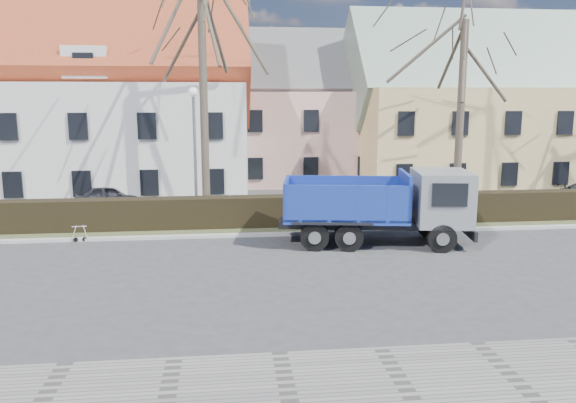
{
  "coord_description": "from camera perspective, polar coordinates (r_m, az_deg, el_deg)",
  "views": [
    {
      "loc": [
        -1.06,
        -17.24,
        5.48
      ],
      "look_at": [
        1.24,
        3.46,
        1.6
      ],
      "focal_mm": 35.0,
      "sensor_mm": 36.0,
      "label": 1
    }
  ],
  "objects": [
    {
      "name": "dump_truck",
      "position": [
        21.28,
        8.32,
        -0.48
      ],
      "size": [
        7.56,
        3.77,
        2.89
      ],
      "primitive_type": null,
      "rotation": [
        0.0,
        0.0,
        -0.15
      ],
      "color": "navy",
      "rests_on": "ground"
    },
    {
      "name": "grass_strip",
      "position": [
        24.08,
        -3.65,
        -2.5
      ],
      "size": [
        80.0,
        3.0,
        0.1
      ],
      "primitive_type": "cube",
      "color": "#464D2B",
      "rests_on": "ground"
    },
    {
      "name": "ground",
      "position": [
        18.12,
        -2.7,
        -7.06
      ],
      "size": [
        120.0,
        120.0,
        0.0
      ],
      "primitive_type": "plane",
      "color": "#39393B"
    },
    {
      "name": "building_pink",
      "position": [
        37.61,
        1.42,
        8.29
      ],
      "size": [
        10.8,
        8.8,
        8.0
      ],
      "primitive_type": null,
      "color": "#D8A599",
      "rests_on": "ground"
    },
    {
      "name": "tree_2",
      "position": [
        28.01,
        17.2,
        10.13
      ],
      "size": [
        8.0,
        8.0,
        11.0
      ],
      "primitive_type": null,
      "color": "#4A3F33",
      "rests_on": "ground"
    },
    {
      "name": "building_yellow",
      "position": [
        38.27,
        20.36,
        8.06
      ],
      "size": [
        18.8,
        10.8,
        8.5
      ],
      "primitive_type": null,
      "color": "#DBBE78",
      "rests_on": "ground"
    },
    {
      "name": "curb_far",
      "position": [
        22.52,
        -3.45,
        -3.39
      ],
      "size": [
        80.0,
        0.3,
        0.12
      ],
      "primitive_type": "cube",
      "color": "#AFADAA",
      "rests_on": "ground"
    },
    {
      "name": "tree_1",
      "position": [
        25.77,
        -8.62,
        12.32
      ],
      "size": [
        9.2,
        9.2,
        12.65
      ],
      "primitive_type": null,
      "color": "#4A3F33",
      "rests_on": "ground"
    },
    {
      "name": "parked_car_a",
      "position": [
        29.61,
        -17.56,
        0.56
      ],
      "size": [
        3.68,
        1.96,
        1.19
      ],
      "primitive_type": "imported",
      "rotation": [
        0.0,
        0.0,
        1.74
      ],
      "color": "#2C2B34",
      "rests_on": "ground"
    },
    {
      "name": "streetlight",
      "position": [
        24.4,
        -9.41,
        4.54
      ],
      "size": [
        0.47,
        0.47,
        5.97
      ],
      "primitive_type": null,
      "color": "gray",
      "rests_on": "ground"
    },
    {
      "name": "building_white",
      "position": [
        35.32,
        -26.38,
        8.28
      ],
      "size": [
        26.8,
        10.8,
        9.5
      ],
      "primitive_type": null,
      "color": "silver",
      "rests_on": "ground"
    },
    {
      "name": "cart_frame",
      "position": [
        23.03,
        -20.94,
        -3.02
      ],
      "size": [
        0.81,
        0.51,
        0.71
      ],
      "primitive_type": null,
      "rotation": [
        0.0,
        0.0,
        0.09
      ],
      "color": "silver",
      "rests_on": "ground"
    },
    {
      "name": "hedge",
      "position": [
        23.76,
        -3.64,
        -1.2
      ],
      "size": [
        60.0,
        0.9,
        1.3
      ],
      "primitive_type": "cube",
      "color": "black",
      "rests_on": "ground"
    }
  ]
}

